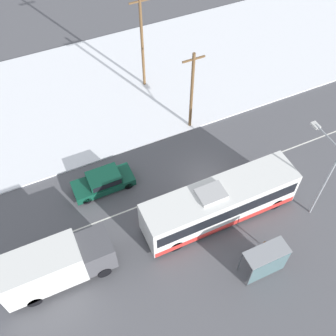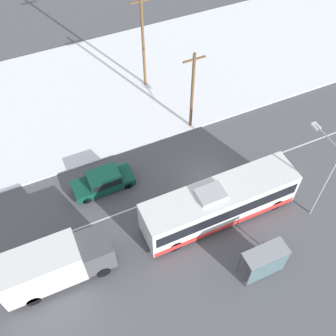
% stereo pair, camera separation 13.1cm
% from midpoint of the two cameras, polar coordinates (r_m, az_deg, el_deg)
% --- Properties ---
extents(ground_plane, '(120.00, 120.00, 0.00)m').
position_cam_midpoint_polar(ground_plane, '(29.59, 5.70, -1.88)').
color(ground_plane, '#56565B').
extents(snow_lot, '(80.00, 15.90, 0.12)m').
position_cam_midpoint_polar(snow_lot, '(37.86, -3.83, 12.88)').
color(snow_lot, white).
rests_on(snow_lot, ground_plane).
extents(lane_marking_center, '(60.00, 0.12, 0.00)m').
position_cam_midpoint_polar(lane_marking_center, '(29.59, 5.70, -1.87)').
color(lane_marking_center, silver).
rests_on(lane_marking_center, ground_plane).
extents(city_bus, '(10.77, 2.57, 3.25)m').
position_cam_midpoint_polar(city_bus, '(26.65, 7.62, -5.04)').
color(city_bus, white).
rests_on(city_bus, ground_plane).
extents(box_truck, '(6.80, 2.30, 3.17)m').
position_cam_midpoint_polar(box_truck, '(25.03, -16.15, -13.34)').
color(box_truck, silver).
rests_on(box_truck, ground_plane).
extents(sedan_car, '(4.45, 1.80, 1.45)m').
position_cam_midpoint_polar(sedan_car, '(28.85, -9.21, -1.80)').
color(sedan_car, '#0F4733').
rests_on(sedan_car, ground_plane).
extents(pedestrian_at_stop, '(0.57, 0.25, 1.58)m').
position_cam_midpoint_polar(pedestrian_at_stop, '(26.18, 13.76, -11.13)').
color(pedestrian_at_stop, '#23232D').
rests_on(pedestrian_at_stop, ground_plane).
extents(bus_shelter, '(2.77, 1.20, 2.40)m').
position_cam_midpoint_polar(bus_shelter, '(24.97, 14.28, -13.09)').
color(bus_shelter, gray).
rests_on(bus_shelter, ground_plane).
extents(streetlamp, '(0.36, 2.73, 6.69)m').
position_cam_midpoint_polar(streetlamp, '(26.54, 21.75, -0.15)').
color(streetlamp, '#9EA3A8').
rests_on(streetlamp, ground_plane).
extents(utility_pole_roadside, '(1.80, 0.24, 7.19)m').
position_cam_midpoint_polar(utility_pole_roadside, '(30.68, 3.68, 11.06)').
color(utility_pole_roadside, brown).
rests_on(utility_pole_roadside, ground_plane).
extents(utility_pole_snowlot, '(1.80, 0.24, 8.61)m').
position_cam_midpoint_polar(utility_pole_snowlot, '(34.51, -3.52, 17.74)').
color(utility_pole_snowlot, brown).
rests_on(utility_pole_snowlot, ground_plane).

